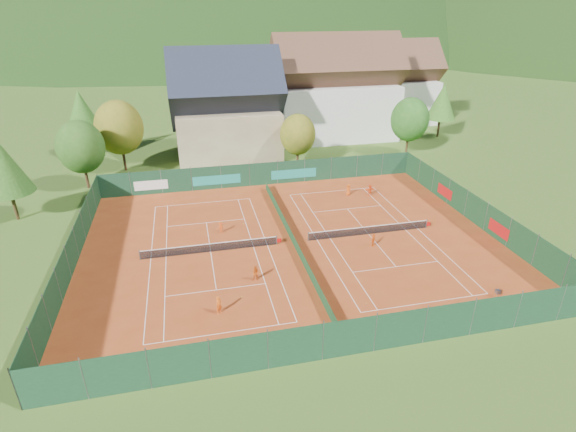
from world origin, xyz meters
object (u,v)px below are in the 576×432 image
Objects in this scene: hotel_block_a at (335,94)px; player_right_far_a at (348,190)px; chalet at (227,112)px; ball_hopper at (498,292)px; player_right_near at (373,240)px; player_right_far_b at (370,190)px; hotel_block_b at (391,88)px; player_left_far at (221,227)px; player_left_near at (219,305)px; player_left_mid at (256,274)px.

hotel_block_a reaches higher than player_right_far_a.
ball_hopper is (16.87, -42.48, -6.07)m from chalet.
chalet reaches higher than ball_hopper.
player_right_far_b is (4.55, 11.94, 0.03)m from player_right_near.
chalet is at bearing -157.01° from hotel_block_b.
player_right_near is (14.09, -6.20, 0.09)m from player_left_far.
ball_hopper is 0.53× the size of player_left_near.
player_left_near is 5.11m from player_left_mid.
hotel_block_a is 27.58m from player_right_far_b.
hotel_block_b is at bearing 29.74° from hotel_block_a.
player_right_far_b is at bearing -117.60° from hotel_block_b.
hotel_block_a is 49.00m from ball_hopper.
player_left_near is 26.38m from player_right_far_a.
chalet is 13.81× the size of player_left_far.
hotel_block_b is at bearing 16.96° from player_left_near.
chalet is at bearing 45.11° from player_left_near.
hotel_block_b is 39.33m from player_right_far_b.
player_right_far_b reaches higher than player_right_near.
chalet is 11.17× the size of player_right_far_a.
hotel_block_a reaches higher than player_left_far.
player_left_mid is (-18.43, 6.73, 0.13)m from ball_hopper.
player_left_near is at bearing 157.06° from player_right_near.
hotel_block_b is 65.90m from player_left_near.
player_left_mid is 1.01× the size of player_right_near.
ball_hopper is at bearing -68.34° from chalet.
ball_hopper is (-16.13, -56.48, -6.06)m from hotel_block_b.
chalet reaches higher than player_left_near.
hotel_block_b is 39.95m from player_right_far_a.
player_left_near reaches higher than player_left_mid.
player_left_mid is at bearing 9.89° from player_left_near.
chalet is 34.56m from player_right_near.
player_left_near is at bearing -125.39° from hotel_block_b.
player_left_mid reaches higher than ball_hopper.
player_right_near is (15.46, 7.12, -0.07)m from player_left_near.
hotel_block_b is (33.00, 14.00, -0.01)m from chalet.
ball_hopper is at bearing -105.14° from player_right_near.
player_right_far_b is at bearing 94.88° from ball_hopper.
player_left_far is at bearing 46.50° from player_left_near.
hotel_block_b is 11.91× the size of player_right_far_a.
hotel_block_b is 59.05m from ball_hopper.
ball_hopper is 0.55× the size of player_right_far_a.
player_left_near is 17.02m from player_right_near.
chalet reaches higher than player_left_far.
player_left_mid is at bearing 34.08° from player_right_far_b.
player_left_mid is at bearing 26.33° from player_right_far_a.
player_left_far is 0.86× the size of player_right_near.
ball_hopper is 0.56× the size of player_right_far_b.
player_left_far is at bearing -97.93° from chalet.
hotel_block_b is at bearing -126.25° from player_right_far_b.
player_left_far is at bearing 141.58° from ball_hopper.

